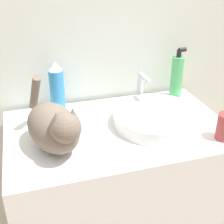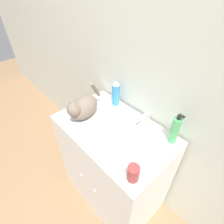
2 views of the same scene
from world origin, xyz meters
name	(u,v)px [view 1 (image 1 of 2)]	position (x,y,z in m)	size (l,w,h in m)	color
wall_back	(96,2)	(0.00, 0.55, 1.25)	(6.00, 0.05, 2.50)	silver
vanity_cabinet	(117,213)	(0.00, 0.25, 0.43)	(0.80, 0.52, 0.85)	white
sink_basin	(157,118)	(0.14, 0.24, 0.88)	(0.32, 0.32, 0.05)	white
faucet	(141,91)	(0.14, 0.40, 0.92)	(0.18, 0.11, 0.14)	silver
cat	(54,127)	(-0.23, 0.18, 0.94)	(0.21, 0.34, 0.22)	#7A6B5B
soap_bottle	(177,76)	(0.32, 0.44, 0.95)	(0.05, 0.05, 0.22)	#4CB266
spray_bottle	(57,88)	(-0.19, 0.45, 0.95)	(0.06, 0.06, 0.21)	#338CCC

